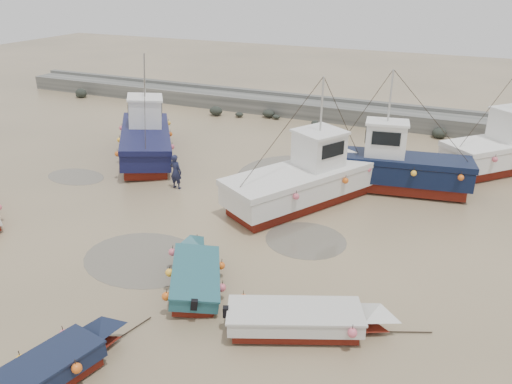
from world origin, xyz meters
TOP-DOWN VIEW (x-y plane):
  - ground at (0.00, 0.00)m, footprint 120.00×120.00m
  - seawall at (0.05, 21.99)m, footprint 60.00×4.92m
  - puddle_a at (-1.54, -1.10)m, footprint 5.09×5.09m
  - puddle_b at (3.99, 3.03)m, footprint 3.56×3.56m
  - puddle_c at (-10.28, 4.61)m, footprint 3.54×3.54m
  - puddle_d at (0.82, 9.72)m, footprint 6.13×6.13m
  - dinghy_1 at (0.07, -7.64)m, footprint 2.68×5.76m
  - dinghy_2 at (1.25, -1.80)m, footprint 3.59×5.58m
  - dinghy_3 at (5.94, -2.68)m, footprint 6.43×3.49m
  - cabin_boat_0 at (-8.75, 9.19)m, footprint 7.66×9.94m
  - cabin_boat_1 at (2.86, 6.91)m, footprint 6.96×10.42m
  - cabin_boat_2 at (6.15, 10.09)m, footprint 10.26×3.87m
  - cabin_boat_3 at (11.74, 15.62)m, footprint 7.42×7.68m
  - person at (-4.18, 5.58)m, footprint 0.72×0.50m

SIDE VIEW (x-z plane):
  - ground at x=0.00m, z-range 0.00..0.00m
  - person at x=-4.18m, z-range -0.95..0.95m
  - puddle_a at x=-1.54m, z-range 0.00..0.01m
  - puddle_b at x=3.99m, z-range 0.00..0.01m
  - puddle_c at x=-10.28m, z-range 0.00..0.01m
  - puddle_d at x=0.82m, z-range 0.00..0.01m
  - dinghy_3 at x=5.94m, z-range -0.18..1.25m
  - dinghy_2 at x=1.25m, z-range -0.16..1.26m
  - dinghy_1 at x=0.07m, z-range -0.16..1.26m
  - seawall at x=0.05m, z-range -0.12..1.38m
  - cabin_boat_1 at x=2.86m, z-range -1.81..4.41m
  - cabin_boat_0 at x=-8.75m, z-range -1.81..4.41m
  - cabin_boat_2 at x=6.15m, z-range -1.77..4.45m
  - cabin_boat_3 at x=11.74m, z-range -1.74..4.48m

